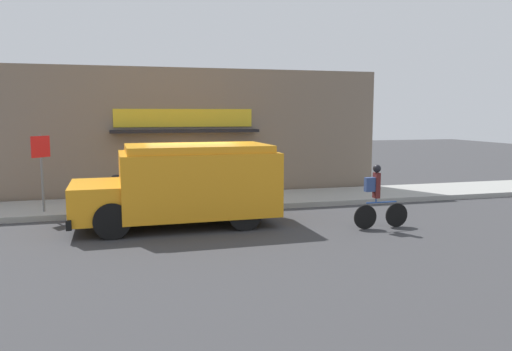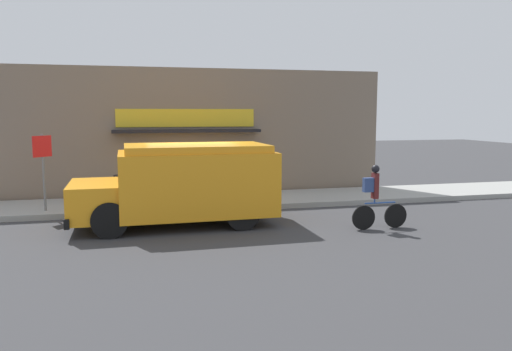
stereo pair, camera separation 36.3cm
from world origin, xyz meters
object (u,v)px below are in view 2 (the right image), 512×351
cyclist (376,198)px  stop_sign_post (43,160)px  school_bus (184,183)px  trash_bin (123,188)px

cyclist → stop_sign_post: stop_sign_post is taller
school_bus → trash_bin: (-1.61, 2.98, -0.53)m
stop_sign_post → trash_bin: 2.59m
cyclist → trash_bin: size_ratio=1.96×
cyclist → stop_sign_post: bearing=155.4°
school_bus → stop_sign_post: size_ratio=2.39×
stop_sign_post → trash_bin: bearing=24.3°
cyclist → stop_sign_post: 9.28m
school_bus → trash_bin: size_ratio=6.24×
stop_sign_post → cyclist: bearing=-23.8°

